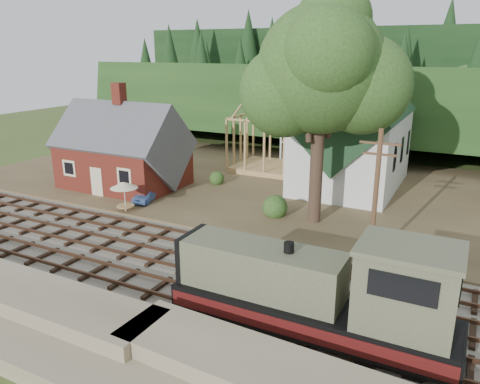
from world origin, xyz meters
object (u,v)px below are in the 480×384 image
at_px(locomotive, 320,294).
at_px(patio_set, 124,186).
at_px(car_green, 88,174).
at_px(car_blue, 147,194).

bearing_deg(locomotive, patio_set, 154.59).
xyz_separation_m(locomotive, patio_set, (-17.90, 8.50, 0.10)).
distance_m(car_green, patio_set, 10.37).
xyz_separation_m(car_blue, patio_set, (0.18, -2.80, 1.38)).
height_order(locomotive, patio_set, locomotive).
height_order(locomotive, car_blue, locomotive).
distance_m(locomotive, patio_set, 19.81).
bearing_deg(patio_set, car_green, 149.75).
height_order(locomotive, car_green, locomotive).
xyz_separation_m(locomotive, car_green, (-26.78, 13.68, -1.21)).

